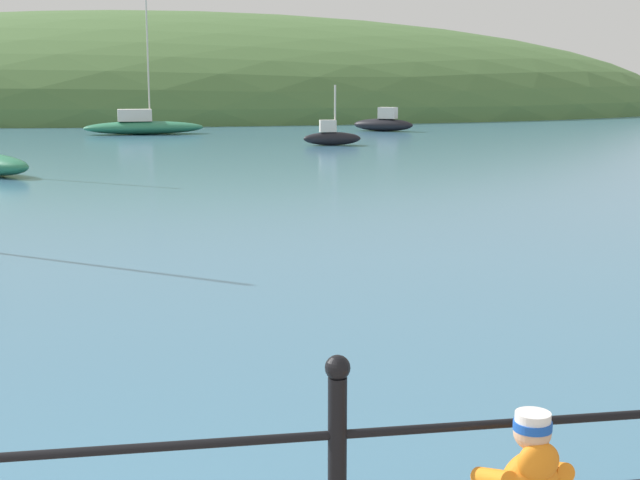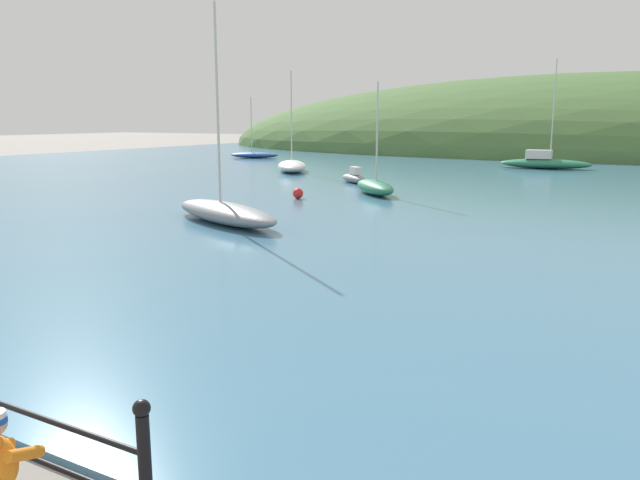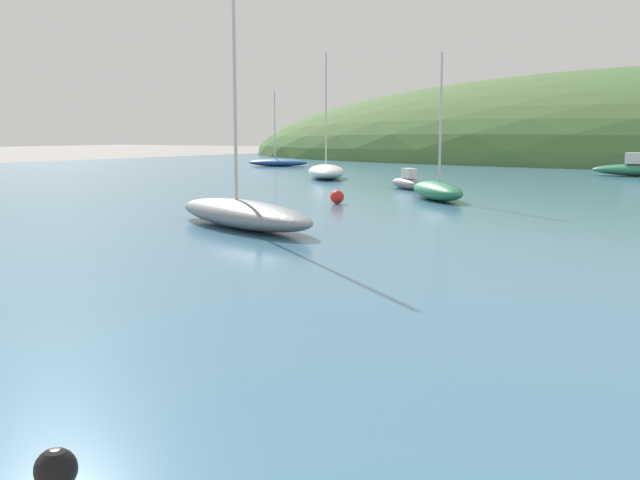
# 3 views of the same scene
# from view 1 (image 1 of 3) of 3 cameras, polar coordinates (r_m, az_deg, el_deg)

# --- Properties ---
(water) EXTENTS (80.00, 60.00, 0.10)m
(water) POSITION_cam_1_polar(r_m,az_deg,el_deg) (34.46, -11.19, 6.03)
(water) COLOR teal
(water) RESTS_ON ground
(far_hillside) EXTENTS (80.44, 44.24, 14.52)m
(far_hillside) POSITION_cam_1_polar(r_m,az_deg,el_deg) (67.87, -10.55, 7.99)
(far_hillside) COLOR #476B38
(far_hillside) RESTS_ON ground
(boat_twin_mast) EXTENTS (5.25, 1.77, 6.26)m
(boat_twin_mast) POSITION_cam_1_polar(r_m,az_deg,el_deg) (39.89, -11.26, 7.18)
(boat_twin_mast) COLOR #287551
(boat_twin_mast) RESTS_ON water
(boat_nearest_quay) EXTENTS (2.93, 2.41, 1.10)m
(boat_nearest_quay) POSITION_cam_1_polar(r_m,az_deg,el_deg) (41.61, 4.10, 7.45)
(boat_nearest_quay) COLOR black
(boat_nearest_quay) RESTS_ON water
(boat_far_left) EXTENTS (2.12, 0.60, 2.17)m
(boat_far_left) POSITION_cam_1_polar(r_m,az_deg,el_deg) (32.55, 0.75, 6.63)
(boat_far_left) COLOR black
(boat_far_left) RESTS_ON water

